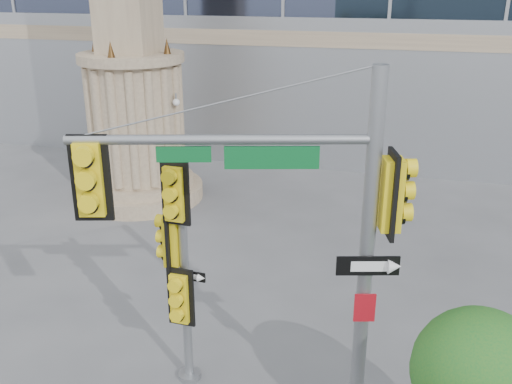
# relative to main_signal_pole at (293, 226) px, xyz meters

# --- Properties ---
(monument) EXTENTS (4.40, 4.40, 16.60)m
(monument) POSITION_rel_main_signal_pole_xyz_m (-7.47, 9.72, 1.62)
(monument) COLOR gray
(monument) RESTS_ON ground
(main_signal_pole) EXTENTS (4.77, 1.71, 6.29)m
(main_signal_pole) POSITION_rel_main_signal_pole_xyz_m (0.00, 0.00, 0.00)
(main_signal_pole) COLOR slate
(main_signal_pole) RESTS_ON ground
(secondary_signal_pole) EXTENTS (0.79, 0.60, 4.61)m
(secondary_signal_pole) POSITION_rel_main_signal_pole_xyz_m (-2.23, 0.80, -1.19)
(secondary_signal_pole) COLOR slate
(secondary_signal_pole) RESTS_ON ground
(street_tree) EXTENTS (1.97, 1.92, 3.06)m
(street_tree) POSITION_rel_main_signal_pole_xyz_m (2.86, -0.40, -1.88)
(street_tree) COLOR gray
(street_tree) RESTS_ON ground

